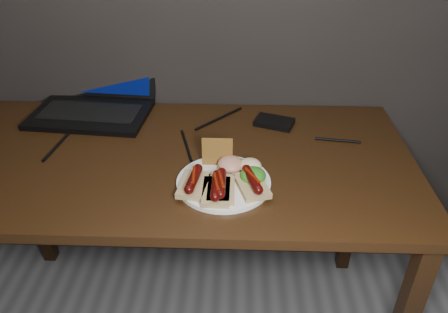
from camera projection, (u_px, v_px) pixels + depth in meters
name	position (u px, v px, depth m)	size (l,w,h in m)	color
desk	(179.00, 180.00, 1.35)	(1.40, 0.70, 0.75)	black
laptop	(95.00, 95.00, 1.53)	(0.42, 0.37, 0.25)	black
hard_drive	(274.00, 122.00, 1.46)	(0.12, 0.08, 0.02)	black
desk_cables	(192.00, 135.00, 1.39)	(0.95, 0.37, 0.01)	black
plate	(224.00, 182.00, 1.17)	(0.25, 0.25, 0.01)	white
bread_sausage_left	(194.00, 182.00, 1.14)	(0.09, 0.12, 0.04)	tan
bread_sausage_center	(221.00, 187.00, 1.12)	(0.07, 0.12, 0.04)	tan
bread_sausage_right	(252.00, 183.00, 1.13)	(0.10, 0.13, 0.04)	tan
bread_sausage_extra	(216.00, 189.00, 1.11)	(0.07, 0.12, 0.04)	tan
crispbread	(217.00, 152.00, 1.21)	(0.09, 0.01, 0.09)	#AF7730
salad_greens	(253.00, 175.00, 1.16)	(0.07, 0.07, 0.04)	#1A5811
salsa_mound	(230.00, 164.00, 1.20)	(0.07, 0.07, 0.04)	maroon
coleslaw_mound	(250.00, 166.00, 1.20)	(0.06, 0.06, 0.04)	white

